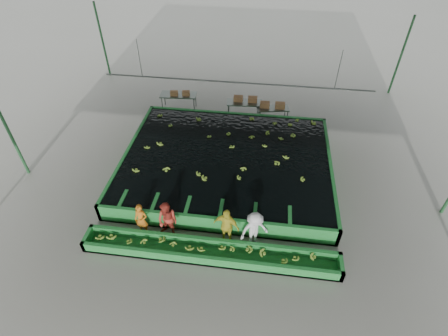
# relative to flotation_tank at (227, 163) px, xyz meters

# --- Properties ---
(ground) EXTENTS (80.00, 80.00, 0.00)m
(ground) POSITION_rel_flotation_tank_xyz_m (0.00, -1.50, -0.45)
(ground) COLOR gray
(ground) RESTS_ON ground
(shed_roof) EXTENTS (20.00, 22.00, 0.04)m
(shed_roof) POSITION_rel_flotation_tank_xyz_m (0.00, -1.50, 4.55)
(shed_roof) COLOR gray
(shed_roof) RESTS_ON shed_posts
(shed_posts) EXTENTS (20.00, 22.00, 5.00)m
(shed_posts) POSITION_rel_flotation_tank_xyz_m (0.00, -1.50, 2.05)
(shed_posts) COLOR #275E32
(shed_posts) RESTS_ON ground
(flotation_tank) EXTENTS (10.00, 8.00, 0.90)m
(flotation_tank) POSITION_rel_flotation_tank_xyz_m (0.00, 0.00, 0.00)
(flotation_tank) COLOR #217A31
(flotation_tank) RESTS_ON ground
(tank_water) EXTENTS (9.70, 7.70, 0.00)m
(tank_water) POSITION_rel_flotation_tank_xyz_m (0.00, -0.00, 0.40)
(tank_water) COLOR black
(tank_water) RESTS_ON flotation_tank
(sorting_trough) EXTENTS (10.00, 1.00, 0.50)m
(sorting_trough) POSITION_rel_flotation_tank_xyz_m (0.00, -5.10, -0.20)
(sorting_trough) COLOR #217A31
(sorting_trough) RESTS_ON ground
(cableway_rail) EXTENTS (0.08, 0.08, 14.00)m
(cableway_rail) POSITION_rel_flotation_tank_xyz_m (0.00, 3.50, 2.55)
(cableway_rail) COLOR #59605B
(cableway_rail) RESTS_ON shed_roof
(rail_hanger_left) EXTENTS (0.04, 0.04, 2.00)m
(rail_hanger_left) POSITION_rel_flotation_tank_xyz_m (-5.00, 3.50, 3.55)
(rail_hanger_left) COLOR #59605B
(rail_hanger_left) RESTS_ON shed_roof
(rail_hanger_right) EXTENTS (0.04, 0.04, 2.00)m
(rail_hanger_right) POSITION_rel_flotation_tank_xyz_m (5.00, 3.50, 3.55)
(rail_hanger_right) COLOR #59605B
(rail_hanger_right) RESTS_ON shed_roof
(worker_a) EXTENTS (0.60, 0.43, 1.54)m
(worker_a) POSITION_rel_flotation_tank_xyz_m (-2.91, -4.30, 0.32)
(worker_a) COLOR #C56717
(worker_a) RESTS_ON ground
(worker_b) EXTENTS (1.02, 0.90, 1.78)m
(worker_b) POSITION_rel_flotation_tank_xyz_m (-1.81, -4.30, 0.44)
(worker_b) COLOR #A93125
(worker_b) RESTS_ON ground
(worker_c) EXTENTS (1.14, 0.68, 1.81)m
(worker_c) POSITION_rel_flotation_tank_xyz_m (0.53, -4.30, 0.45)
(worker_c) COLOR gold
(worker_c) RESTS_ON ground
(worker_d) EXTENTS (1.29, 1.06, 1.74)m
(worker_d) POSITION_rel_flotation_tank_xyz_m (1.63, -4.30, 0.42)
(worker_d) COLOR silver
(worker_d) RESTS_ON ground
(packing_table_left) EXTENTS (2.23, 1.01, 0.99)m
(packing_table_left) POSITION_rel_flotation_tank_xyz_m (-3.66, 5.38, 0.05)
(packing_table_left) COLOR #59605B
(packing_table_left) RESTS_ON ground
(packing_table_mid) EXTENTS (2.16, 1.00, 0.95)m
(packing_table_mid) POSITION_rel_flotation_tank_xyz_m (0.40, 5.08, 0.03)
(packing_table_mid) COLOR #59605B
(packing_table_mid) RESTS_ON ground
(packing_table_right) EXTENTS (1.97, 1.07, 0.85)m
(packing_table_right) POSITION_rel_flotation_tank_xyz_m (2.07, 4.82, -0.03)
(packing_table_right) COLOR #59605B
(packing_table_right) RESTS_ON ground
(box_stack_left) EXTENTS (1.20, 0.49, 0.25)m
(box_stack_left) POSITION_rel_flotation_tank_xyz_m (-3.53, 5.31, 0.54)
(box_stack_left) COLOR #97653C
(box_stack_left) RESTS_ON packing_table_left
(box_stack_mid) EXTENTS (1.39, 0.41, 0.30)m
(box_stack_mid) POSITION_rel_flotation_tank_xyz_m (0.44, 5.18, 0.51)
(box_stack_mid) COLOR #97653C
(box_stack_mid) RESTS_ON packing_table_mid
(box_stack_right) EXTENTS (1.44, 0.45, 0.31)m
(box_stack_right) POSITION_rel_flotation_tank_xyz_m (2.03, 4.88, 0.40)
(box_stack_right) COLOR #97653C
(box_stack_right) RESTS_ON packing_table_right
(floating_bananas) EXTENTS (9.30, 6.34, 0.13)m
(floating_bananas) POSITION_rel_flotation_tank_xyz_m (0.00, 0.80, 0.40)
(floating_bananas) COLOR olive
(floating_bananas) RESTS_ON tank_water
(trough_bananas) EXTENTS (9.24, 0.62, 0.12)m
(trough_bananas) POSITION_rel_flotation_tank_xyz_m (0.00, -5.10, -0.05)
(trough_bananas) COLOR olive
(trough_bananas) RESTS_ON sorting_trough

